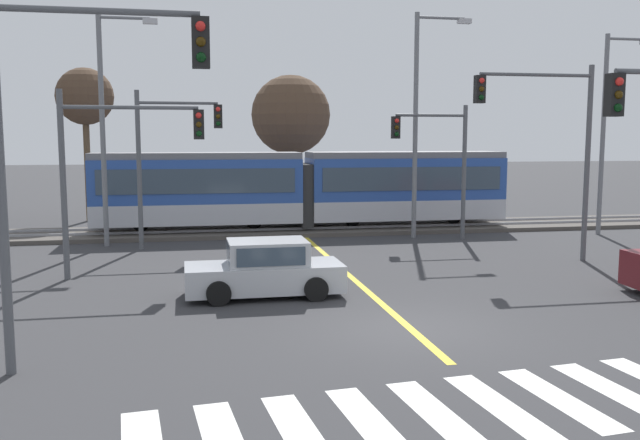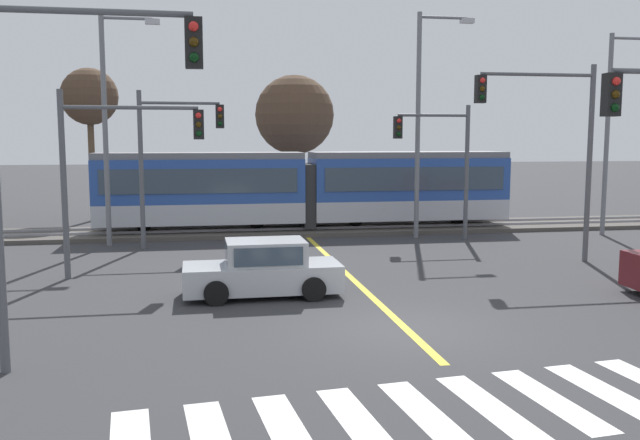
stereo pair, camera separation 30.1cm
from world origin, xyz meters
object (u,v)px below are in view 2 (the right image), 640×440
(traffic_light_near_left, at_px, (62,124))
(traffic_light_far_right, at_px, (442,152))
(sedan_crossing, at_px, (263,270))
(street_lamp_west, at_px, (110,116))
(bare_tree_west, at_px, (89,98))
(traffic_light_mid_right, at_px, (554,131))
(street_lamp_centre, at_px, (423,112))
(traffic_light_far_left, at_px, (169,146))
(street_lamp_east, at_px, (612,122))
(light_rail_tram, at_px, (307,187))
(bare_tree_east, at_px, (295,115))
(traffic_light_mid_left, at_px, (115,154))

(traffic_light_near_left, height_order, traffic_light_far_right, traffic_light_near_left)
(sedan_crossing, bearing_deg, street_lamp_west, 117.52)
(sedan_crossing, bearing_deg, bare_tree_west, 111.19)
(traffic_light_far_right, xyz_separation_m, traffic_light_mid_right, (1.87, -5.61, 0.78))
(street_lamp_west, xyz_separation_m, street_lamp_centre, (12.67, -0.03, 0.22))
(traffic_light_far_left, xyz_separation_m, street_lamp_west, (-2.26, 1.01, 1.16))
(street_lamp_east, height_order, bare_tree_west, street_lamp_east)
(traffic_light_far_right, relative_size, street_lamp_east, 0.64)
(traffic_light_near_left, relative_size, street_lamp_centre, 0.72)
(light_rail_tram, relative_size, traffic_light_near_left, 2.73)
(street_lamp_west, distance_m, street_lamp_centre, 12.67)
(light_rail_tram, height_order, street_lamp_east, street_lamp_east)
(street_lamp_centre, distance_m, bare_tree_west, 17.14)
(bare_tree_west, bearing_deg, light_rail_tram, -30.22)
(sedan_crossing, xyz_separation_m, bare_tree_east, (3.31, 17.79, 4.74))
(traffic_light_far_right, height_order, traffic_light_mid_right, traffic_light_mid_right)
(sedan_crossing, relative_size, traffic_light_far_right, 0.75)
(traffic_light_far_right, xyz_separation_m, traffic_light_mid_left, (-12.35, -5.62, 0.07))
(street_lamp_west, bearing_deg, bare_tree_east, 44.27)
(traffic_light_mid_left, bearing_deg, traffic_light_mid_right, 0.01)
(bare_tree_west, relative_size, bare_tree_east, 1.03)
(sedan_crossing, distance_m, street_lamp_centre, 13.13)
(traffic_light_mid_left, distance_m, traffic_light_mid_right, 14.23)
(traffic_light_near_left, relative_size, bare_tree_west, 0.87)
(sedan_crossing, bearing_deg, traffic_light_mid_left, 141.94)
(traffic_light_far_left, relative_size, street_lamp_centre, 0.64)
(traffic_light_far_left, distance_m, bare_tree_west, 10.84)
(light_rail_tram, height_order, street_lamp_west, street_lamp_west)
(light_rail_tram, relative_size, traffic_light_far_right, 3.31)
(traffic_light_far_left, relative_size, street_lamp_east, 0.69)
(traffic_light_far_left, bearing_deg, traffic_light_mid_left, -104.14)
(street_lamp_east, distance_m, bare_tree_east, 15.41)
(light_rail_tram, bearing_deg, traffic_light_mid_right, -52.62)
(light_rail_tram, distance_m, bare_tree_east, 6.39)
(traffic_light_far_right, relative_size, traffic_light_mid_left, 0.99)
(street_lamp_east, bearing_deg, traffic_light_far_left, -178.87)
(traffic_light_mid_left, bearing_deg, street_lamp_east, 16.04)
(traffic_light_far_right, xyz_separation_m, traffic_light_far_left, (-10.98, -0.20, 0.26))
(traffic_light_mid_left, xyz_separation_m, bare_tree_east, (7.44, 14.55, 1.68))
(traffic_light_mid_right, bearing_deg, light_rail_tram, 127.38)
(sedan_crossing, xyz_separation_m, traffic_light_mid_right, (10.08, 3.24, 3.76))
(traffic_light_near_left, bearing_deg, street_lamp_east, 35.51)
(traffic_light_far_right, height_order, traffic_light_far_left, traffic_light_far_left)
(bare_tree_west, bearing_deg, traffic_light_far_right, -31.71)
(traffic_light_far_right, xyz_separation_m, street_lamp_east, (7.77, 0.17, 1.25))
(street_lamp_west, xyz_separation_m, bare_tree_east, (8.34, 8.13, 0.33))
(street_lamp_west, bearing_deg, street_lamp_east, -1.73)
(street_lamp_east, bearing_deg, light_rail_tram, 165.41)
(traffic_light_far_right, bearing_deg, traffic_light_near_left, -130.91)
(street_lamp_centre, height_order, bare_tree_east, street_lamp_centre)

